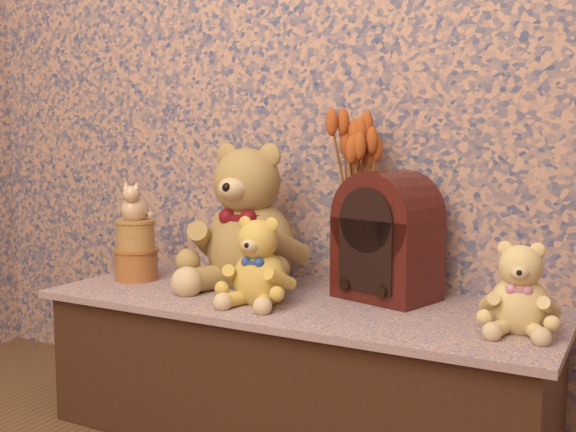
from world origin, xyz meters
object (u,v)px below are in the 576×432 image
(teddy_small, at_px, (520,283))
(ceramic_vase, at_px, (354,260))
(cathedral_radio, at_px, (387,235))
(biscuit_tin_lower, at_px, (136,265))
(cat_figurine, at_px, (135,201))
(teddy_large, at_px, (250,210))
(teddy_medium, at_px, (260,257))

(teddy_small, height_order, ceramic_vase, teddy_small)
(cathedral_radio, distance_m, ceramic_vase, 0.14)
(teddy_small, height_order, cathedral_radio, cathedral_radio)
(ceramic_vase, bearing_deg, teddy_small, -20.71)
(biscuit_tin_lower, bearing_deg, cat_figurine, 0.00)
(teddy_large, bearing_deg, cathedral_radio, 1.27)
(biscuit_tin_lower, relative_size, cat_figurine, 1.07)
(teddy_large, height_order, biscuit_tin_lower, teddy_large)
(cathedral_radio, xyz_separation_m, cat_figurine, (-0.79, -0.14, 0.07))
(biscuit_tin_lower, bearing_deg, ceramic_vase, 13.61)
(cat_figurine, bearing_deg, teddy_medium, -31.24)
(biscuit_tin_lower, bearing_deg, teddy_large, 15.96)
(teddy_large, xyz_separation_m, cathedral_radio, (0.43, 0.04, -0.05))
(teddy_large, distance_m, teddy_medium, 0.25)
(teddy_medium, bearing_deg, teddy_large, 122.80)
(teddy_medium, distance_m, cat_figurine, 0.53)
(cathedral_radio, bearing_deg, teddy_medium, -126.68)
(teddy_large, height_order, teddy_small, teddy_large)
(teddy_medium, relative_size, biscuit_tin_lower, 1.89)
(teddy_large, height_order, teddy_medium, teddy_large)
(cathedral_radio, height_order, biscuit_tin_lower, cathedral_radio)
(ceramic_vase, relative_size, cat_figurine, 1.52)
(teddy_medium, height_order, teddy_small, teddy_medium)
(ceramic_vase, height_order, cat_figurine, cat_figurine)
(biscuit_tin_lower, height_order, cat_figurine, cat_figurine)
(teddy_medium, xyz_separation_m, cathedral_radio, (0.29, 0.22, 0.05))
(teddy_small, relative_size, biscuit_tin_lower, 1.68)
(teddy_small, bearing_deg, ceramic_vase, 152.58)
(teddy_medium, relative_size, cat_figurine, 2.02)
(teddy_large, relative_size, biscuit_tin_lower, 3.45)
(teddy_medium, distance_m, ceramic_vase, 0.30)
(ceramic_vase, distance_m, cat_figurine, 0.72)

